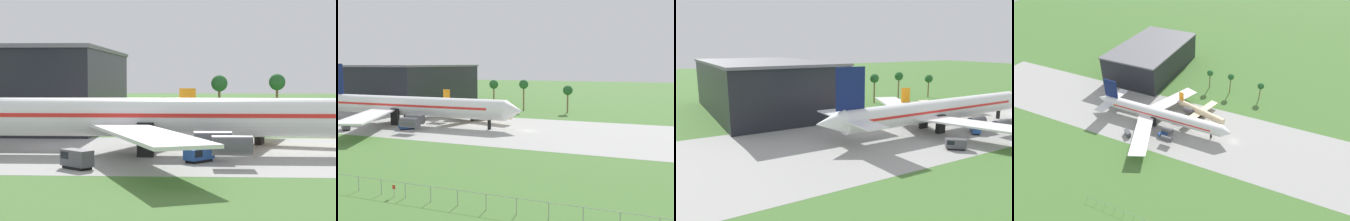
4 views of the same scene
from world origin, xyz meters
TOP-DOWN VIEW (x-y plane):
  - jet_airliner at (-38.02, -1.94)m, footprint 73.76×62.15m
  - regional_aircraft at (-21.90, 11.94)m, footprint 28.38×25.82m
  - baggage_tug at (-47.48, -16.70)m, footprint 4.67×4.38m
  - catering_van at (-32.18, -10.15)m, footprint 4.31×4.53m
  - terminal_building at (-70.56, 49.01)m, footprint 36.72×61.20m

SIDE VIEW (x-z plane):
  - catering_van at x=-32.18m, z-range 0.10..1.96m
  - baggage_tug at x=-47.48m, z-range 0.10..2.55m
  - regional_aircraft at x=-21.90m, z-range -1.62..7.86m
  - jet_airliner at x=-38.02m, z-range -3.63..14.59m
  - terminal_building at x=-70.56m, z-range 0.02..17.66m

